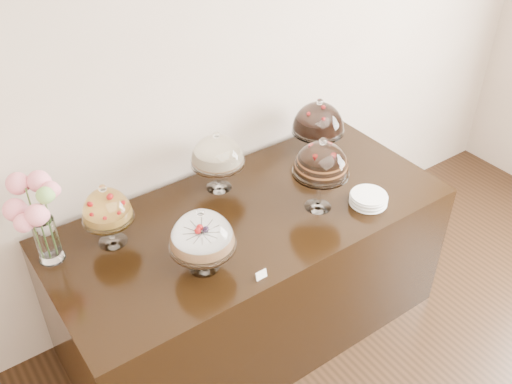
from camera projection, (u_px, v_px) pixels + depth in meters
wall_back at (239, 63)px, 3.24m from camera, size 5.00×0.04×3.00m
display_counter at (251, 273)px, 3.36m from camera, size 2.20×1.00×0.90m
cake_stand_sugar_sponge at (202, 233)px, 2.64m from camera, size 0.32×0.32×0.36m
cake_stand_choco_layer at (321, 161)px, 2.97m from camera, size 0.30×0.30×0.44m
cake_stand_cheesecake at (217, 153)px, 3.16m from camera, size 0.31×0.31×0.37m
cake_stand_dark_choco at (318, 120)px, 3.47m from camera, size 0.33×0.33×0.37m
cake_stand_fruit_tart at (106, 208)px, 2.79m from camera, size 0.26×0.26×0.36m
flower_vase at (35, 212)px, 2.65m from camera, size 0.27×0.30×0.45m
plate_stack at (368, 199)px, 3.15m from camera, size 0.20×0.20×0.06m
price_card_left at (261, 275)px, 2.69m from camera, size 0.06×0.02×0.04m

